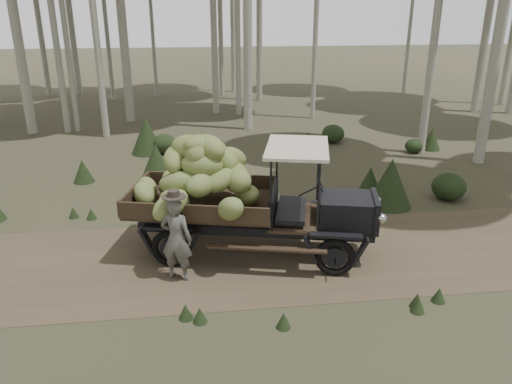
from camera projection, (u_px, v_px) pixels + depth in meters
ground at (179, 263)px, 10.91m from camera, size 120.00×120.00×0.00m
dirt_track at (179, 262)px, 10.91m from camera, size 70.00×4.00×0.01m
banana_truck at (224, 183)px, 10.84m from camera, size 5.74×3.12×2.84m
farmer at (176, 238)px, 9.98m from camera, size 0.76×0.63×1.93m
undergrowth at (131, 241)px, 10.63m from camera, size 23.84×21.17×1.38m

